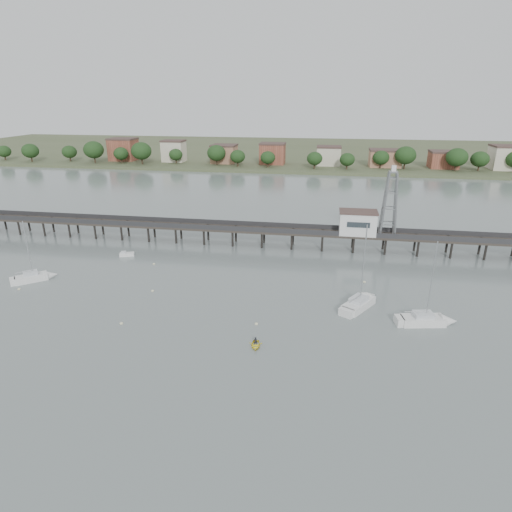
# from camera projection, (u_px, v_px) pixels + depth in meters

# --- Properties ---
(ground_plane) EXTENTS (500.00, 500.00, 0.00)m
(ground_plane) POSITION_uv_depth(u_px,v_px,m) (151.00, 420.00, 46.72)
(ground_plane) COLOR slate
(ground_plane) RESTS_ON ground
(pier) EXTENTS (150.00, 5.00, 5.50)m
(pier) POSITION_uv_depth(u_px,v_px,m) (249.00, 229.00, 100.86)
(pier) COLOR #2D2823
(pier) RESTS_ON ground
(pier_building) EXTENTS (8.40, 5.40, 5.30)m
(pier_building) POSITION_uv_depth(u_px,v_px,m) (358.00, 222.00, 96.05)
(pier_building) COLOR silver
(pier_building) RESTS_ON ground
(lattice_tower) EXTENTS (3.20, 3.20, 15.50)m
(lattice_tower) POSITION_uv_depth(u_px,v_px,m) (390.00, 204.00, 93.51)
(lattice_tower) COLOR slate
(lattice_tower) RESTS_ON ground
(sailboat_a) EXTENTS (7.14, 6.57, 12.50)m
(sailboat_a) POSITION_uv_depth(u_px,v_px,m) (38.00, 277.00, 82.24)
(sailboat_a) COLOR white
(sailboat_a) RESTS_ON ground
(sailboat_d) EXTENTS (9.04, 4.10, 14.36)m
(sailboat_d) POSITION_uv_depth(u_px,v_px,m) (432.00, 320.00, 66.23)
(sailboat_d) COLOR white
(sailboat_d) RESTS_ON ground
(sailboat_c) EXTENTS (7.31, 9.31, 15.29)m
(sailboat_c) POSITION_uv_depth(u_px,v_px,m) (363.00, 301.00, 72.42)
(sailboat_c) COLOR white
(sailboat_c) RESTS_ON ground
(white_tender) EXTENTS (3.39, 2.25, 1.22)m
(white_tender) POSITION_uv_depth(u_px,v_px,m) (127.00, 254.00, 94.77)
(white_tender) COLOR white
(white_tender) RESTS_ON ground
(yellow_dinghy) EXTENTS (1.93, 0.76, 2.64)m
(yellow_dinghy) POSITION_uv_depth(u_px,v_px,m) (255.00, 346.00, 60.54)
(yellow_dinghy) COLOR yellow
(yellow_dinghy) RESTS_ON ground
(dinghy_occupant) EXTENTS (0.88, 1.34, 0.30)m
(dinghy_occupant) POSITION_uv_depth(u_px,v_px,m) (255.00, 346.00, 60.54)
(dinghy_occupant) COLOR black
(dinghy_occupant) RESTS_ON ground
(mooring_buoys) EXTENTS (84.13, 25.32, 0.39)m
(mooring_buoys) POSITION_uv_depth(u_px,v_px,m) (218.00, 300.00, 74.12)
(mooring_buoys) COLOR beige
(mooring_buoys) RESTS_ON ground
(far_shore) EXTENTS (500.00, 170.00, 10.40)m
(far_shore) POSITION_uv_depth(u_px,v_px,m) (300.00, 151.00, 267.79)
(far_shore) COLOR #475133
(far_shore) RESTS_ON ground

